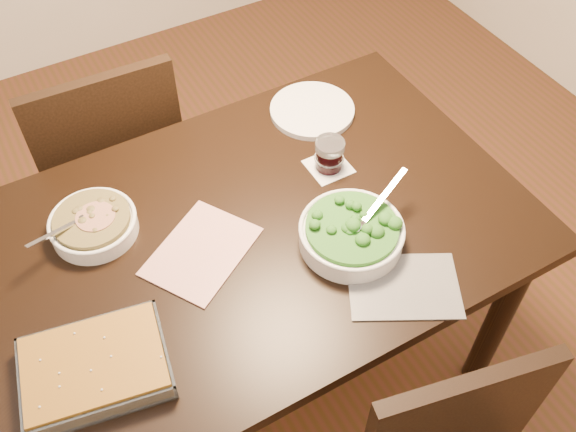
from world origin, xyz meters
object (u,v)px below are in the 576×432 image
object	(u,v)px
table	(249,252)
stew_bowl	(93,224)
wine_tumbler	(329,154)
dinner_plate	(312,110)
baking_dish	(95,367)
chair_far	(112,161)
broccoli_bowl	(351,233)

from	to	relation	value
table	stew_bowl	xyz separation A→B (m)	(-0.33, 0.18, 0.13)
table	wine_tumbler	size ratio (longest dim) A/B	15.85
table	dinner_plate	size ratio (longest dim) A/B	5.69
table	baking_dish	xyz separation A→B (m)	(-0.45, -0.19, 0.12)
dinner_plate	chair_far	world-z (taller)	chair_far
stew_bowl	baking_dish	xyz separation A→B (m)	(-0.12, -0.37, -0.00)
baking_dish	wine_tumbler	distance (m)	0.79
table	chair_far	xyz separation A→B (m)	(-0.17, 0.64, -0.14)
baking_dish	chair_far	bearing A→B (deg)	82.37
wine_tumbler	chair_far	bearing A→B (deg)	129.64
stew_bowl	chair_far	xyz separation A→B (m)	(0.15, 0.47, -0.26)
baking_dish	dinner_plate	world-z (taller)	baking_dish
chair_far	dinner_plate	bearing A→B (deg)	149.56
stew_bowl	wine_tumbler	distance (m)	0.63
table	baking_dish	world-z (taller)	baking_dish
stew_bowl	baking_dish	bearing A→B (deg)	-108.05
table	baking_dish	distance (m)	0.50
table	stew_bowl	size ratio (longest dim) A/B	6.09
stew_bowl	chair_far	size ratio (longest dim) A/B	0.25
baking_dish	dinner_plate	xyz separation A→B (m)	(0.82, 0.49, -0.02)
table	chair_far	bearing A→B (deg)	105.15
stew_bowl	chair_far	distance (m)	0.56
table	chair_far	size ratio (longest dim) A/B	1.52
dinner_plate	chair_far	xyz separation A→B (m)	(-0.54, 0.35, -0.24)
dinner_plate	wine_tumbler	bearing A→B (deg)	-109.67
wine_tumbler	chair_far	distance (m)	0.78
broccoli_bowl	chair_far	distance (m)	0.93
broccoli_bowl	table	bearing A→B (deg)	141.38
stew_bowl	broccoli_bowl	distance (m)	0.63
stew_bowl	dinner_plate	xyz separation A→B (m)	(0.70, 0.12, -0.02)
broccoli_bowl	baking_dish	world-z (taller)	broccoli_bowl
table	dinner_plate	bearing A→B (deg)	39.07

